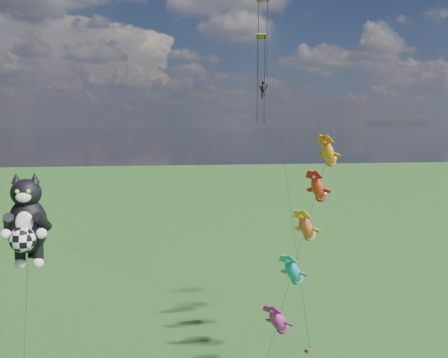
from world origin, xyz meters
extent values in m
cylinder|color=black|center=(0.25, 0.78, 3.60)|extent=(0.10, 2.71, 6.92)
ellipsoid|color=black|center=(0.22, 2.44, 8.76)|extent=(2.38, 1.97, 3.40)
ellipsoid|color=black|center=(0.22, 2.34, 10.77)|extent=(1.84, 1.68, 1.72)
cone|color=black|center=(-0.32, 2.34, 11.68)|extent=(0.61, 0.61, 0.64)
cone|color=black|center=(0.75, 2.34, 11.68)|extent=(0.61, 0.61, 0.64)
ellipsoid|color=white|center=(0.22, 1.65, 10.61)|extent=(0.90, 0.47, 0.62)
ellipsoid|color=white|center=(0.22, 1.65, 9.08)|extent=(1.07, 0.43, 1.40)
sphere|color=gold|center=(-0.10, 1.57, 10.97)|extent=(0.25, 0.25, 0.25)
sphere|color=gold|center=(0.53, 1.57, 10.97)|extent=(0.25, 0.25, 0.25)
sphere|color=white|center=(-0.79, 1.33, 8.49)|extent=(0.64, 0.64, 0.64)
sphere|color=white|center=(1.22, 1.33, 8.49)|extent=(0.64, 0.64, 0.64)
sphere|color=white|center=(-0.32, 2.28, 6.47)|extent=(0.68, 0.68, 0.68)
sphere|color=white|center=(0.75, 2.28, 6.47)|extent=(0.68, 0.68, 0.68)
sphere|color=white|center=(0.22, 1.01, 8.23)|extent=(1.51, 1.51, 1.51)
cylinder|color=black|center=(16.32, -0.80, 7.76)|extent=(9.35, 12.81, 15.25)
ellipsoid|color=#D83395|center=(14.27, -3.61, 4.41)|extent=(1.85, 2.15, 2.08)
ellipsoid|color=#197FBF|center=(15.58, -1.82, 6.54)|extent=(1.85, 2.15, 2.08)
ellipsoid|color=red|center=(16.88, -0.03, 8.68)|extent=(1.85, 2.15, 2.08)
ellipsoid|color=#E55219|center=(18.18, 1.76, 10.81)|extent=(1.85, 2.15, 2.08)
ellipsoid|color=yellow|center=(19.49, 3.54, 12.94)|extent=(1.85, 2.15, 2.08)
cube|color=brown|center=(17.79, 1.47, 0.11)|extent=(0.40, 0.30, 0.22)
cylinder|color=black|center=(18.01, 10.00, 12.89)|extent=(0.48, 17.09, 25.49)
cube|color=green|center=(17.43, 15.47, 22.56)|extent=(0.96, 0.60, 0.51)
cylinder|color=black|center=(17.11, 15.47, 18.65)|extent=(0.08, 0.08, 7.83)
cylinder|color=black|center=(17.74, 15.47, 18.65)|extent=(0.08, 0.08, 7.83)
cylinder|color=black|center=(17.82, 18.53, 22.86)|extent=(0.08, 0.08, 7.34)
cylinder|color=black|center=(18.66, 18.53, 22.86)|extent=(0.08, 0.08, 7.34)
camera|label=1|loc=(7.74, -28.63, 14.91)|focal=40.00mm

